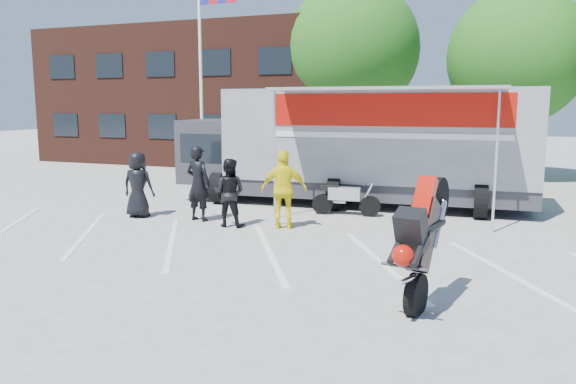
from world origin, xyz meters
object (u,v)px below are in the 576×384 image
Objects in this scene: tree_left at (352,49)px; stunt_bike_rider at (430,300)px; spectator_hivis at (284,190)px; transporter_truck at (359,205)px; spectator_leather_a at (138,185)px; parked_motorcycle at (346,215)px; spectator_leather_c at (229,193)px; spectator_leather_b at (198,183)px; tree_mid at (517,57)px; flagpole at (206,53)px.

stunt_bike_rider is at bearing -71.11° from tree_left.
spectator_hivis is at bearing 146.15° from stunt_bike_rider.
transporter_truck is 6.17× the size of spectator_leather_a.
parked_motorcycle is 1.09× the size of spectator_leather_a.
spectator_leather_c is 1.42m from spectator_hivis.
stunt_bike_rider is 7.81m from spectator_leather_b.
tree_left reaches higher than spectator_hivis.
spectator_leather_a is (-5.28, -2.28, 0.90)m from parked_motorcycle.
parked_motorcycle is at bearing -163.65° from spectator_leather_a.
spectator_leather_c is (-5.48, 3.76, 0.87)m from stunt_bike_rider.
stunt_bike_rider is at bearing 118.58° from spectator_hivis.
tree_mid is 3.48× the size of stunt_bike_rider.
flagpole is 7.37m from tree_left.
stunt_bike_rider is 1.10× the size of spectator_leather_b.
spectator_hivis is (-4.09, 4.05, 0.98)m from stunt_bike_rider.
spectator_leather_b is at bearing 178.49° from spectator_leather_a.
spectator_leather_a is at bearing -145.18° from transporter_truck.
spectator_leather_b reaches higher than spectator_hivis.
flagpole reaches higher than spectator_leather_c.
tree_left reaches higher than spectator_leather_a.
transporter_truck reaches higher than spectator_leather_c.
tree_left is 4.97× the size of spectator_leather_c.
tree_left is 13.56m from spectator_leather_b.
spectator_leather_a is at bearing -128.83° from tree_mid.
spectator_leather_a is at bearing 165.66° from stunt_bike_rider.
tree_left is 1.13× the size of tree_mid.
tree_left is at bearing 119.80° from stunt_bike_rider.
parked_motorcycle is 1.00× the size of spectator_hivis.
flagpole is at bearing -125.28° from tree_left.
parked_motorcycle is 0.97× the size of spectator_leather_b.
parked_motorcycle is at bearing 127.26° from stunt_bike_rider.
spectator_leather_c reaches higher than stunt_bike_rider.
tree_left reaches higher than tree_mid.
spectator_leather_a is (1.66, -6.91, -4.15)m from flagpole.
spectator_hivis is at bearing -174.31° from spectator_leather_c.
stunt_bike_rider is 1.27× the size of spectator_leather_c.
transporter_truck reaches higher than stunt_bike_rider.
tree_mid reaches higher than spectator_hivis.
tree_left is 3.92× the size of stunt_bike_rider.
spectator_leather_c is at bearing 169.48° from spectator_leather_a.
spectator_leather_b is (-0.80, -12.74, -4.56)m from tree_left.
parked_motorcycle is (-4.31, -9.64, -4.94)m from tree_mid.
spectator_leather_c is (-2.35, -4.22, 0.87)m from transporter_truck.
tree_mid is 4.26× the size of spectator_leather_a.
stunt_bike_rider is 1.12× the size of spectator_hivis.
parked_motorcycle is (0.05, -1.76, 0.00)m from transporter_truck.
tree_left is 4.79× the size of spectator_leather_a.
spectator_leather_b is (-3.48, -2.11, 1.00)m from parked_motorcycle.
tree_left reaches higher than spectator_leather_b.
transporter_truck is at bearing -73.45° from tree_left.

